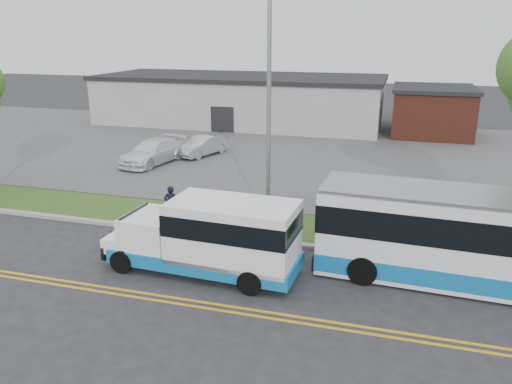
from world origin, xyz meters
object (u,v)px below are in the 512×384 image
(shuttle_bus, at_px, (215,235))
(transit_bus, at_px, (494,242))
(pedestrian, at_px, (171,204))
(parked_car_b, at_px, (153,152))
(streetlight_near, at_px, (268,105))
(parked_car_a, at_px, (203,146))

(shuttle_bus, height_order, transit_bus, transit_bus)
(pedestrian, xyz_separation_m, parked_car_b, (-5.60, 9.13, -0.09))
(streetlight_near, distance_m, parked_car_a, 14.18)
(streetlight_near, distance_m, pedestrian, 5.98)
(pedestrian, height_order, parked_car_a, pedestrian)
(pedestrian, relative_size, parked_car_a, 0.42)
(pedestrian, bearing_deg, parked_car_a, -89.72)
(streetlight_near, bearing_deg, shuttle_bus, -98.20)
(pedestrian, relative_size, parked_car_b, 0.32)
(parked_car_b, bearing_deg, transit_bus, -21.88)
(transit_bus, relative_size, parked_car_a, 2.86)
(streetlight_near, relative_size, parked_car_b, 1.86)
(parked_car_a, relative_size, parked_car_b, 0.77)
(transit_bus, relative_size, pedestrian, 6.84)
(pedestrian, distance_m, parked_car_b, 10.71)
(streetlight_near, xyz_separation_m, parked_car_a, (-7.48, 11.18, -4.48))
(transit_bus, height_order, parked_car_b, transit_bus)
(streetlight_near, height_order, parked_car_a, streetlight_near)
(transit_bus, bearing_deg, streetlight_near, 163.14)
(transit_bus, distance_m, pedestrian, 12.56)
(streetlight_near, distance_m, shuttle_bus, 5.98)
(parked_car_a, bearing_deg, shuttle_bus, -46.87)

